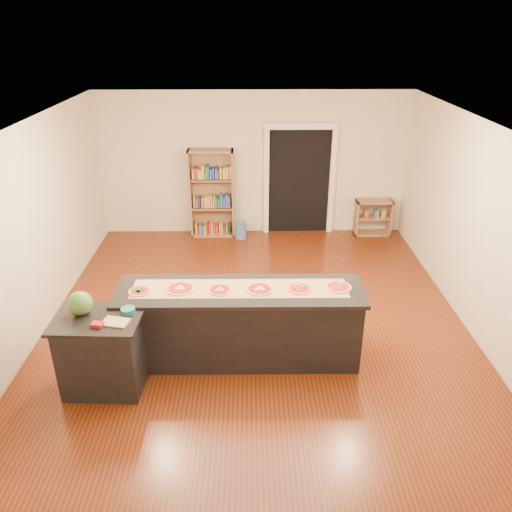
{
  "coord_description": "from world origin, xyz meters",
  "views": [
    {
      "loc": [
        -0.09,
        -6.05,
        4.0
      ],
      "look_at": [
        0.0,
        0.2,
        1.0
      ],
      "focal_mm": 35.0,
      "sensor_mm": 36.0,
      "label": 1
    }
  ],
  "objects_px": {
    "side_counter": "(103,352)",
    "bookshelf": "(212,194)",
    "kitchen_island": "(240,324)",
    "watermelon": "(80,303)",
    "waste_bin": "(241,230)",
    "low_shelf": "(373,217)"
  },
  "relations": [
    {
      "from": "kitchen_island",
      "to": "bookshelf",
      "type": "relative_size",
      "value": 1.74
    },
    {
      "from": "side_counter",
      "to": "watermelon",
      "type": "height_order",
      "value": "watermelon"
    },
    {
      "from": "side_counter",
      "to": "low_shelf",
      "type": "xyz_separation_m",
      "value": [
        4.2,
        4.59,
        -0.12
      ]
    },
    {
      "from": "watermelon",
      "to": "kitchen_island",
      "type": "bearing_deg",
      "value": 14.51
    },
    {
      "from": "side_counter",
      "to": "low_shelf",
      "type": "bearing_deg",
      "value": 50.16
    },
    {
      "from": "side_counter",
      "to": "waste_bin",
      "type": "bearing_deg",
      "value": 73.48
    },
    {
      "from": "kitchen_island",
      "to": "bookshelf",
      "type": "xyz_separation_m",
      "value": [
        -0.61,
        4.04,
        0.37
      ]
    },
    {
      "from": "bookshelf",
      "to": "side_counter",
      "type": "bearing_deg",
      "value": -102.1
    },
    {
      "from": "kitchen_island",
      "to": "waste_bin",
      "type": "xyz_separation_m",
      "value": [
        -0.05,
        3.88,
        -0.33
      ]
    },
    {
      "from": "waste_bin",
      "to": "low_shelf",
      "type": "bearing_deg",
      "value": 3.41
    },
    {
      "from": "bookshelf",
      "to": "low_shelf",
      "type": "xyz_separation_m",
      "value": [
        3.22,
        -0.0,
        -0.51
      ]
    },
    {
      "from": "waste_bin",
      "to": "side_counter",
      "type": "bearing_deg",
      "value": -109.18
    },
    {
      "from": "side_counter",
      "to": "bookshelf",
      "type": "relative_size",
      "value": 0.56
    },
    {
      "from": "low_shelf",
      "to": "waste_bin",
      "type": "distance_m",
      "value": 2.68
    },
    {
      "from": "kitchen_island",
      "to": "waste_bin",
      "type": "relative_size",
      "value": 8.9
    },
    {
      "from": "kitchen_island",
      "to": "side_counter",
      "type": "bearing_deg",
      "value": -160.63
    },
    {
      "from": "bookshelf",
      "to": "waste_bin",
      "type": "bearing_deg",
      "value": -15.9
    },
    {
      "from": "bookshelf",
      "to": "waste_bin",
      "type": "xyz_separation_m",
      "value": [
        0.56,
        -0.16,
        -0.7
      ]
    },
    {
      "from": "watermelon",
      "to": "bookshelf",
      "type": "bearing_deg",
      "value": 75.35
    },
    {
      "from": "side_counter",
      "to": "bookshelf",
      "type": "bearing_deg",
      "value": 80.56
    },
    {
      "from": "waste_bin",
      "to": "watermelon",
      "type": "height_order",
      "value": "watermelon"
    },
    {
      "from": "kitchen_island",
      "to": "watermelon",
      "type": "distance_m",
      "value": 1.94
    }
  ]
}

